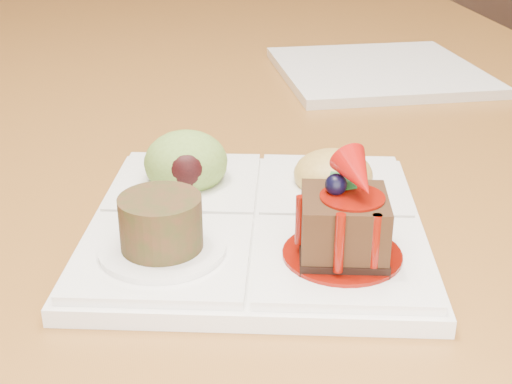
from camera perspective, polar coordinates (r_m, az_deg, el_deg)
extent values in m
cube|color=brown|center=(0.98, -3.86, 9.11)|extent=(1.00, 1.80, 0.04)
cylinder|color=brown|center=(1.94, -18.21, 4.30)|extent=(0.06, 0.06, 0.71)
cylinder|color=brown|center=(1.96, 7.98, 5.56)|extent=(0.06, 0.06, 0.71)
cylinder|color=black|center=(1.55, -19.32, -7.51)|extent=(0.03, 0.03, 0.40)
cylinder|color=black|center=(1.55, 12.56, -6.09)|extent=(0.04, 0.04, 0.43)
cube|color=white|center=(0.52, 0.00, -2.92)|extent=(0.27, 0.27, 0.01)
cube|color=white|center=(0.46, 6.87, -5.42)|extent=(0.13, 0.13, 0.01)
cube|color=white|center=(0.47, -7.46, -5.08)|extent=(0.13, 0.13, 0.01)
cube|color=white|center=(0.57, -5.55, 0.74)|extent=(0.13, 0.13, 0.01)
cube|color=white|center=(0.56, 6.14, 0.52)|extent=(0.13, 0.13, 0.01)
cylinder|color=#680A03|center=(0.46, 6.90, -4.96)|extent=(0.08, 0.08, 0.00)
cube|color=black|center=(0.46, 6.92, -4.70)|extent=(0.06, 0.06, 0.01)
cube|color=black|center=(0.45, 7.05, -2.37)|extent=(0.06, 0.06, 0.03)
cylinder|color=#680A03|center=(0.44, 7.17, -0.28)|extent=(0.04, 0.04, 0.00)
sphere|color=black|center=(0.44, 6.41, 0.61)|extent=(0.01, 0.01, 0.01)
cone|color=#960D09|center=(0.43, 8.16, 1.34)|extent=(0.03, 0.04, 0.03)
cube|color=#134F1B|center=(0.45, 7.22, 0.88)|extent=(0.01, 0.02, 0.01)
cube|color=#134F1B|center=(0.45, 6.38, 0.93)|extent=(0.01, 0.02, 0.01)
cylinder|color=#680A03|center=(0.42, 6.69, -4.10)|extent=(0.01, 0.01, 0.04)
cylinder|color=#680A03|center=(0.43, 9.54, -3.90)|extent=(0.01, 0.01, 0.03)
cylinder|color=#680A03|center=(0.45, 3.54, -2.25)|extent=(0.01, 0.01, 0.03)
cylinder|color=white|center=(0.46, -7.49, -4.54)|extent=(0.08, 0.08, 0.00)
cylinder|color=#4B2115|center=(0.46, -7.62, -2.42)|extent=(0.05, 0.05, 0.03)
cylinder|color=#4F3210|center=(0.45, -7.70, -1.14)|extent=(0.04, 0.04, 0.00)
ellipsoid|color=olive|center=(0.56, -5.63, 2.38)|extent=(0.07, 0.07, 0.05)
ellipsoid|color=black|center=(0.54, -5.56, 1.67)|extent=(0.03, 0.02, 0.03)
ellipsoid|color=#B69442|center=(0.56, 6.19, 1.41)|extent=(0.06, 0.06, 0.04)
cube|color=#E84111|center=(0.57, 7.71, 2.13)|extent=(0.01, 0.02, 0.01)
cube|color=#4B6C17|center=(0.57, 5.96, 2.13)|extent=(0.02, 0.02, 0.01)
cube|color=#E84111|center=(0.56, 4.63, 1.91)|extent=(0.02, 0.02, 0.01)
cube|color=#4B6C17|center=(0.55, 5.70, 1.48)|extent=(0.02, 0.02, 0.01)
cube|color=#E84111|center=(0.55, 7.45, 1.30)|extent=(0.02, 0.02, 0.01)
cube|color=white|center=(0.93, 9.75, 9.51)|extent=(0.25, 0.25, 0.01)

